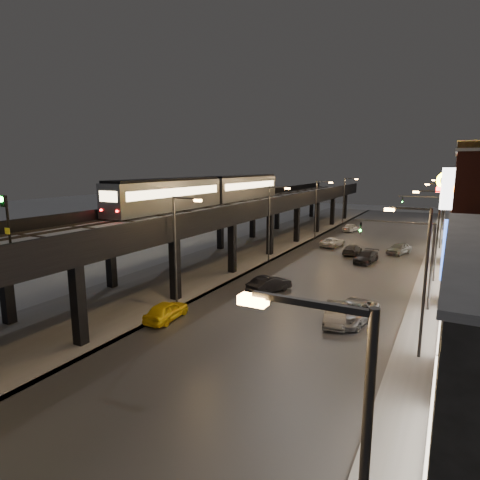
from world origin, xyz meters
The scene contains 32 objects.
ground centered at (0.00, 0.00, 0.00)m, with size 220.00×220.00×0.00m, color silver.
road_surface centered at (7.50, 35.00, 0.03)m, with size 17.00×120.00×0.06m, color #46474D.
sidewalk_right centered at (17.50, 35.00, 0.07)m, with size 4.00×120.00×0.14m, color #9FA1A8.
under_viaduct_pavement centered at (-6.00, 35.00, 0.03)m, with size 11.00×120.00×0.06m, color #9FA1A8.
elevated_viaduct centered at (-6.00, 31.84, 5.62)m, with size 9.00×100.00×6.30m.
viaduct_trackbed centered at (-6.01, 31.97, 6.39)m, with size 8.40×100.00×0.32m.
viaduct_parapet_streetside centered at (-1.65, 32.00, 6.85)m, with size 0.30×100.00×1.10m, color black.
viaduct_parapet_far centered at (-10.35, 32.00, 6.85)m, with size 0.30×100.00×1.10m, color black.
streetlight_left_1 centered at (-0.43, 13.00, 5.24)m, with size 2.57×0.28×9.00m.
streetlight_right_1 centered at (16.73, 13.00, 5.24)m, with size 2.56×0.28×9.00m.
streetlight_left_2 centered at (-0.43, 31.00, 5.24)m, with size 2.57×0.28×9.00m.
streetlight_right_2 centered at (16.73, 31.00, 5.24)m, with size 2.56×0.28×9.00m.
streetlight_left_3 centered at (-0.43, 49.00, 5.24)m, with size 2.57×0.28×9.00m.
streetlight_right_3 centered at (16.73, 49.00, 5.24)m, with size 2.56×0.28×9.00m.
streetlight_left_4 centered at (-0.43, 67.00, 5.24)m, with size 2.57×0.28×9.00m.
streetlight_right_4 centered at (16.73, 67.00, 5.24)m, with size 2.56×0.28×9.00m.
traffic_light_rig_a centered at (15.84, 22.00, 4.50)m, with size 6.10×0.34×7.00m.
traffic_light_rig_b centered at (15.84, 52.00, 4.50)m, with size 6.10×0.34×7.00m.
subway_train centered at (-8.50, 30.90, 8.29)m, with size 2.82×33.97×3.37m.
rail_signal centered at (-2.10, 0.85, 8.88)m, with size 0.37×0.44×3.19m.
car_taxi centered at (0.01, 10.78, 0.71)m, with size 1.68×4.18×1.42m, color yellow.
car_near_white centered at (4.07, 20.38, 0.74)m, with size 1.58×4.52×1.49m, color black.
car_mid_silver centered at (3.55, 43.65, 0.66)m, with size 2.19×4.75×1.32m, color white.
car_mid_dark centered at (7.14, 39.88, 0.63)m, with size 1.78×4.37×1.27m, color #3D3E3F.
car_far_white centered at (2.91, 58.30, 0.71)m, with size 1.68×4.18×1.42m, color white.
car_onc_silver centered at (11.28, 16.02, 0.71)m, with size 1.51×4.32×1.42m, color #57585A.
car_onc_dark centered at (12.20, 16.82, 0.74)m, with size 2.47×5.36×1.49m, color slate.
car_onc_white centered at (9.60, 36.06, 0.67)m, with size 1.89×4.65×1.35m, color black.
car_onc_red centered at (12.45, 42.89, 0.74)m, with size 1.75×4.35×1.48m, color slate.
sign_mcdonalds centered at (18.00, 32.54, 8.85)m, with size 3.20×0.74×10.75m.
sign_citgo centered at (18.50, 14.32, 8.58)m, with size 2.35×0.39×11.18m.
sign_carwash centered at (18.50, 14.18, 5.81)m, with size 1.59×0.35×8.25m.
Camera 1 is at (17.96, -11.50, 11.28)m, focal length 30.00 mm.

